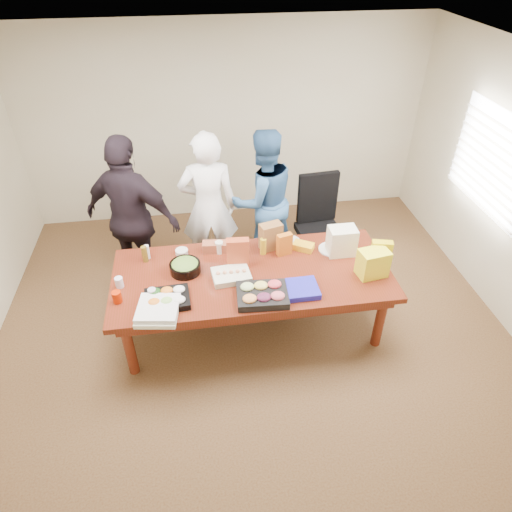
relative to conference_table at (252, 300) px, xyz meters
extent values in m
cube|color=#47301E|center=(0.00, 0.00, -0.39)|extent=(5.50, 5.00, 0.02)
cube|color=white|center=(0.00, 0.00, 2.33)|extent=(5.50, 5.00, 0.02)
cube|color=beige|center=(0.00, 2.50, 0.98)|extent=(5.50, 0.04, 2.70)
cube|color=beige|center=(0.00, -2.50, 0.98)|extent=(5.50, 0.04, 2.70)
cube|color=white|center=(2.72, 0.60, 1.12)|extent=(0.03, 1.40, 1.10)
cube|color=beige|center=(2.68, 0.60, 1.12)|extent=(0.04, 1.36, 1.00)
cube|color=#4C1C0F|center=(0.00, 0.00, 0.00)|extent=(2.80, 1.20, 0.75)
cube|color=black|center=(0.96, 0.90, 0.21)|extent=(0.65, 0.65, 1.17)
imported|color=white|center=(-0.36, 1.06, 0.55)|extent=(0.68, 0.45, 1.85)
imported|color=#325E92|center=(0.30, 1.20, 0.51)|extent=(1.02, 0.89, 1.77)
imported|color=black|center=(-1.21, 0.88, 0.58)|extent=(1.21, 0.92, 1.91)
cube|color=black|center=(-0.84, -0.31, 0.41)|extent=(0.43, 0.35, 0.06)
cube|color=black|center=(0.04, -0.39, 0.41)|extent=(0.50, 0.40, 0.07)
cube|color=beige|center=(-0.22, -0.05, 0.41)|extent=(0.40, 0.31, 0.06)
cylinder|color=black|center=(-0.66, 0.12, 0.43)|extent=(0.38, 0.38, 0.10)
cube|color=#2120B9|center=(0.39, -0.35, 0.40)|extent=(0.40, 0.30, 0.06)
cube|color=#B04120|center=(-0.13, 0.13, 0.54)|extent=(0.23, 0.11, 0.33)
cube|color=yellow|center=(1.30, -0.08, 0.53)|extent=(0.22, 0.13, 0.30)
cube|color=#C86418|center=(0.38, 0.27, 0.50)|extent=(0.17, 0.11, 0.25)
cylinder|color=silver|center=(-0.30, 0.40, 0.44)|extent=(0.11, 0.11, 0.13)
cylinder|color=gold|center=(0.16, 0.31, 0.47)|extent=(0.08, 0.08, 0.19)
cylinder|color=brown|center=(-1.07, 0.36, 0.47)|extent=(0.06, 0.06, 0.18)
cylinder|color=white|center=(-1.05, 0.40, 0.45)|extent=(0.06, 0.06, 0.16)
cube|color=gold|center=(0.60, 0.32, 0.41)|extent=(0.25, 0.22, 0.07)
cube|color=#9B4E31|center=(-0.33, 0.43, 0.43)|extent=(0.29, 0.15, 0.11)
cube|color=brown|center=(0.26, 0.40, 0.53)|extent=(0.26, 0.19, 0.30)
cylinder|color=#B62200|center=(-1.30, -0.24, 0.43)|extent=(0.11, 0.11, 0.12)
cylinder|color=silver|center=(-0.98, -0.23, 0.43)|extent=(0.08, 0.08, 0.10)
cylinder|color=silver|center=(-1.30, -0.02, 0.43)|extent=(0.10, 0.10, 0.11)
cube|color=#E7E9CA|center=(-0.93, -0.47, 0.40)|extent=(0.42, 0.42, 0.04)
cube|color=silver|center=(-0.92, -0.45, 0.44)|extent=(0.42, 0.42, 0.04)
cylinder|color=white|center=(0.90, 0.27, 0.38)|extent=(0.30, 0.30, 0.02)
cylinder|color=silver|center=(0.49, 0.48, 0.38)|extent=(0.27, 0.27, 0.01)
cylinder|color=white|center=(0.25, 0.46, 0.41)|extent=(0.17, 0.17, 0.07)
cylinder|color=silver|center=(-0.70, 0.43, 0.40)|extent=(0.15, 0.15, 0.05)
cube|color=white|center=(0.98, 0.20, 0.53)|extent=(0.29, 0.20, 0.31)
cube|color=#FCF525|center=(1.18, -0.20, 0.52)|extent=(0.31, 0.24, 0.29)
camera|label=1|loc=(-0.48, -3.52, 3.26)|focal=31.80mm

